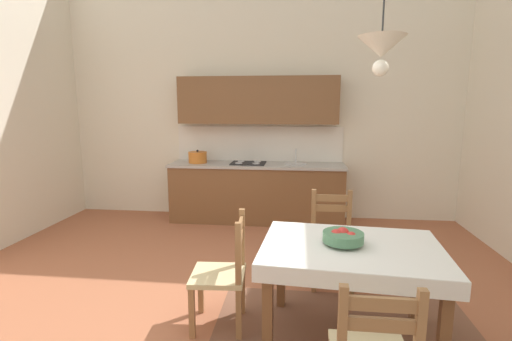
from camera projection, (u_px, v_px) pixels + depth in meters
The scene contains 8 objects.
ground_plane at pixel (224, 322), 3.16m from camera, with size 6.69×6.65×0.10m, color #A86042.
wall_back at pixel (261, 85), 5.82m from camera, with size 6.69×0.12×4.17m, color silver.
kitchen_cabinetry at pixel (257, 166), 5.71m from camera, with size 2.65×0.63×2.20m.
dining_table at pixel (351, 262), 2.76m from camera, with size 1.38×1.04×0.75m.
dining_chair_tv_side at pixel (223, 274), 2.97m from camera, with size 0.45×0.45×0.93m.
dining_chair_kitchen_side at pixel (332, 241), 3.71m from camera, with size 0.43×0.43×0.93m.
fruit_bowl at pixel (343, 237), 2.75m from camera, with size 0.30×0.30×0.12m.
pendant_lamp at pixel (381, 48), 2.48m from camera, with size 0.32×0.32×0.80m.
Camera 1 is at (0.60, -2.85, 1.77)m, focal length 26.10 mm.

